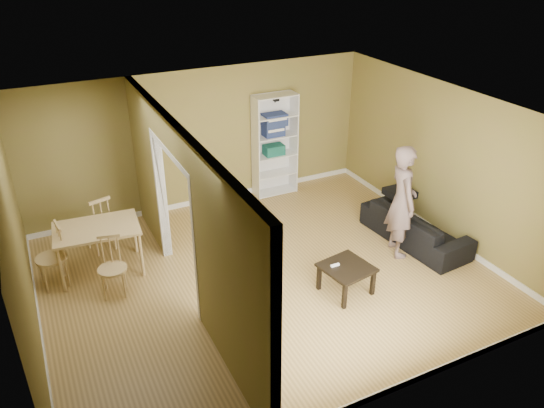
{
  "coord_description": "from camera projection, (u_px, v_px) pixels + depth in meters",
  "views": [
    {
      "loc": [
        -2.88,
        -6.11,
        4.75
      ],
      "look_at": [
        0.2,
        0.2,
        1.1
      ],
      "focal_mm": 35.0,
      "sensor_mm": 36.0,
      "label": 1
    }
  ],
  "objects": [
    {
      "name": "game_controller",
      "position": [
        335.0,
        265.0,
        7.62
      ],
      "size": [
        0.14,
        0.04,
        0.03
      ],
      "primitive_type": "cube",
      "color": "white",
      "rests_on": "coffee_table"
    },
    {
      "name": "chair_far",
      "position": [
        99.0,
        223.0,
        8.63
      ],
      "size": [
        0.57,
        0.57,
        1.0
      ],
      "primitive_type": null,
      "rotation": [
        0.0,
        0.0,
        3.43
      ],
      "color": "tan",
      "rests_on": "ground"
    },
    {
      "name": "coffee_table",
      "position": [
        346.0,
        270.0,
        7.64
      ],
      "size": [
        0.66,
        0.66,
        0.44
      ],
      "rotation": [
        0.0,
        0.0,
        0.16
      ],
      "color": "black",
      "rests_on": "ground"
    },
    {
      "name": "chair_near",
      "position": [
        112.0,
        267.0,
        7.57
      ],
      "size": [
        0.5,
        0.5,
        0.91
      ],
      "primitive_type": null,
      "rotation": [
        0.0,
        0.0,
        -0.23
      ],
      "color": "tan",
      "rests_on": "ground"
    },
    {
      "name": "paper_box_navy_b",
      "position": [
        273.0,
        130.0,
        10.15
      ],
      "size": [
        0.4,
        0.26,
        0.2
      ],
      "primitive_type": "cube",
      "color": "#181354",
      "rests_on": "bookshelf"
    },
    {
      "name": "sofa",
      "position": [
        416.0,
        222.0,
        8.9
      ],
      "size": [
        2.05,
        1.02,
        0.75
      ],
      "primitive_type": "imported",
      "rotation": [
        0.0,
        0.0,
        1.66
      ],
      "color": "#23242A",
      "rests_on": "ground"
    },
    {
      "name": "person",
      "position": [
        403.0,
        192.0,
        8.28
      ],
      "size": [
        0.95,
        0.83,
        2.19
      ],
      "primitive_type": "imported",
      "rotation": [
        0.0,
        0.0,
        1.27
      ],
      "color": "slate",
      "rests_on": "ground"
    },
    {
      "name": "paper_box_navy_c",
      "position": [
        274.0,
        118.0,
        10.04
      ],
      "size": [
        0.45,
        0.29,
        0.23
      ],
      "primitive_type": "cube",
      "color": "navy",
      "rests_on": "bookshelf"
    },
    {
      "name": "chair_left",
      "position": [
        51.0,
        257.0,
        7.74
      ],
      "size": [
        0.5,
        0.5,
        0.99
      ],
      "primitive_type": null,
      "rotation": [
        0.0,
        0.0,
        -1.45
      ],
      "color": "tan",
      "rests_on": "ground"
    },
    {
      "name": "paper_box_teal",
      "position": [
        274.0,
        150.0,
        10.34
      ],
      "size": [
        0.39,
        0.25,
        0.2
      ],
      "primitive_type": "cube",
      "color": "#14664B",
      "rests_on": "bookshelf"
    },
    {
      "name": "wall_speaker",
      "position": [
        276.0,
        98.0,
        10.03
      ],
      "size": [
        0.1,
        0.1,
        0.1
      ],
      "primitive_type": "cube",
      "color": "black",
      "rests_on": "room_shell"
    },
    {
      "name": "partition",
      "position": [
        185.0,
        218.0,
        7.12
      ],
      "size": [
        0.22,
        5.5,
        2.6
      ],
      "primitive_type": null,
      "color": "olive",
      "rests_on": "ground"
    },
    {
      "name": "room_shell",
      "position": [
        266.0,
        200.0,
        7.58
      ],
      "size": [
        6.5,
        6.5,
        6.5
      ],
      "color": "tan",
      "rests_on": "ground"
    },
    {
      "name": "dining_table",
      "position": [
        97.0,
        232.0,
        7.97
      ],
      "size": [
        1.25,
        0.83,
        0.78
      ],
      "rotation": [
        0.0,
        0.0,
        -0.09
      ],
      "color": "tan",
      "rests_on": "ground"
    },
    {
      "name": "bookshelf",
      "position": [
        274.0,
        145.0,
        10.34
      ],
      "size": [
        0.85,
        0.37,
        2.02
      ],
      "color": "white",
      "rests_on": "ground"
    }
  ]
}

